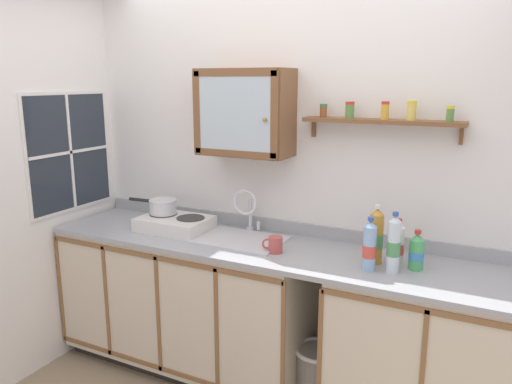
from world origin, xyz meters
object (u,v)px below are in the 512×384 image
at_px(bottle_soda_green_2, 417,252).
at_px(bottle_juice_amber_3, 376,237).
at_px(mug, 275,245).
at_px(trash_bin, 317,376).
at_px(hot_plate_stove, 175,223).
at_px(wall_cabinet, 245,113).
at_px(bottle_water_blue_0, 369,247).
at_px(bottle_opaque_white_1, 398,244).
at_px(bottle_water_clear_4, 394,245).
at_px(saucepan, 162,206).
at_px(sink, 241,242).

xyz_separation_m(bottle_soda_green_2, bottle_juice_amber_3, (-0.21, -0.01, 0.05)).
relative_size(mug, trash_bin, 0.31).
bearing_deg(hot_plate_stove, bottle_soda_green_2, 0.02).
relative_size(mug, wall_cabinet, 0.20).
distance_m(bottle_water_blue_0, bottle_opaque_white_1, 0.19).
bearing_deg(hot_plate_stove, mug, -7.18).
bearing_deg(bottle_soda_green_2, trash_bin, -174.26).
distance_m(mug, wall_cabinet, 0.84).
xyz_separation_m(bottle_opaque_white_1, bottle_water_clear_4, (0.00, -0.13, 0.04)).
bearing_deg(saucepan, bottle_soda_green_2, -0.80).
relative_size(bottle_soda_green_2, bottle_water_clear_4, 0.66).
distance_m(hot_plate_stove, bottle_opaque_white_1, 1.44).
xyz_separation_m(bottle_water_blue_0, bottle_juice_amber_3, (0.01, 0.12, 0.02)).
bearing_deg(bottle_water_clear_4, saucepan, 175.52).
relative_size(bottle_water_blue_0, bottle_juice_amber_3, 0.88).
bearing_deg(mug, bottle_water_clear_4, -0.08).
height_order(bottle_soda_green_2, mug, bottle_soda_green_2).
bearing_deg(bottle_juice_amber_3, wall_cabinet, 169.62).
bearing_deg(trash_bin, bottle_juice_amber_3, 8.59).
bearing_deg(saucepan, bottle_juice_amber_3, -1.18).
distance_m(wall_cabinet, trash_bin, 1.65).
bearing_deg(bottle_soda_green_2, bottle_juice_amber_3, -178.25).
xyz_separation_m(mug, trash_bin, (0.26, 0.05, -0.80)).
distance_m(sink, saucepan, 0.62).
height_order(bottle_opaque_white_1, wall_cabinet, wall_cabinet).
height_order(sink, bottle_opaque_white_1, sink).
distance_m(saucepan, trash_bin, 1.46).
height_order(bottle_opaque_white_1, bottle_soda_green_2, bottle_opaque_white_1).
relative_size(saucepan, bottle_opaque_white_1, 1.40).
bearing_deg(wall_cabinet, bottle_juice_amber_3, -10.38).
xyz_separation_m(sink, bottle_water_clear_4, (0.95, -0.12, 0.17)).
distance_m(hot_plate_stove, bottle_water_blue_0, 1.33).
bearing_deg(mug, sink, 157.38).
xyz_separation_m(bottle_water_blue_0, mug, (-0.55, 0.02, -0.08)).
distance_m(hot_plate_stove, saucepan, 0.15).
xyz_separation_m(sink, mug, (0.29, -0.12, 0.07)).
relative_size(saucepan, bottle_water_blue_0, 1.24).
bearing_deg(bottle_water_clear_4, bottle_soda_green_2, 44.36).
height_order(hot_plate_stove, bottle_water_clear_4, bottle_water_clear_4).
distance_m(sink, mug, 0.32).
distance_m(saucepan, mug, 0.90).
distance_m(sink, hot_plate_stove, 0.49).
xyz_separation_m(hot_plate_stove, mug, (0.77, -0.10, 0.00)).
height_order(saucepan, mug, saucepan).
xyz_separation_m(hot_plate_stove, bottle_water_blue_0, (1.32, -0.12, 0.08)).
relative_size(bottle_opaque_white_1, bottle_juice_amber_3, 0.78).
distance_m(bottle_water_blue_0, bottle_soda_green_2, 0.25).
height_order(sink, bottle_soda_green_2, sink).
distance_m(saucepan, bottle_water_clear_4, 1.56).
bearing_deg(sink, bottle_opaque_white_1, 0.43).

